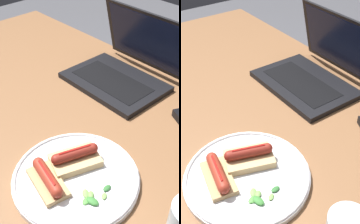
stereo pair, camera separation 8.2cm
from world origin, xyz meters
The scene contains 6 objects.
desk centered at (0.00, 0.00, 0.70)m, with size 1.50×0.83×0.77m.
laptop centered at (0.00, 0.25, 0.81)m, with size 0.32×0.27×0.22m.
plate centered at (0.22, -0.15, 0.78)m, with size 0.29×0.29×0.02m.
sausage_toast_left centered at (0.19, -0.12, 0.80)m, with size 0.11×0.13×0.05m.
sausage_toast_middle centered at (0.20, -0.21, 0.80)m, with size 0.12×0.08×0.04m.
salad_pile centered at (0.29, -0.16, 0.79)m, with size 0.05×0.08×0.01m.
Camera 2 is at (0.64, -0.37, 1.34)m, focal length 50.00 mm.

